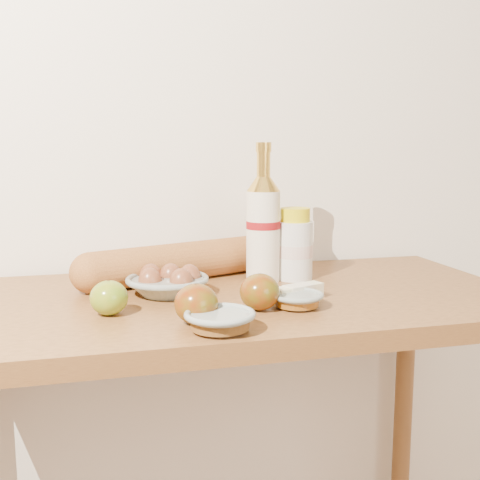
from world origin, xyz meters
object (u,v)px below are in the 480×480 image
at_px(cream_bottle, 295,246).
at_px(baguette, 182,262).
at_px(bourbon_bottle, 263,226).
at_px(table, 236,351).
at_px(egg_bowl, 168,283).

xyz_separation_m(cream_bottle, baguette, (-0.26, 0.05, -0.03)).
distance_m(bourbon_bottle, cream_bottle, 0.09).
bearing_deg(bourbon_bottle, cream_bottle, 6.53).
relative_size(table, baguette, 2.29).
bearing_deg(egg_bowl, bourbon_bottle, 17.87).
xyz_separation_m(table, egg_bowl, (-0.14, 0.03, 0.15)).
distance_m(cream_bottle, egg_bowl, 0.32).
height_order(table, baguette, baguette).
xyz_separation_m(egg_bowl, baguette, (0.05, 0.13, 0.02)).
xyz_separation_m(bourbon_bottle, baguette, (-0.18, 0.05, -0.08)).
bearing_deg(table, cream_bottle, 33.19).
bearing_deg(egg_bowl, table, -13.77).
height_order(cream_bottle, baguette, cream_bottle).
relative_size(table, bourbon_bottle, 3.81).
distance_m(table, cream_bottle, 0.28).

